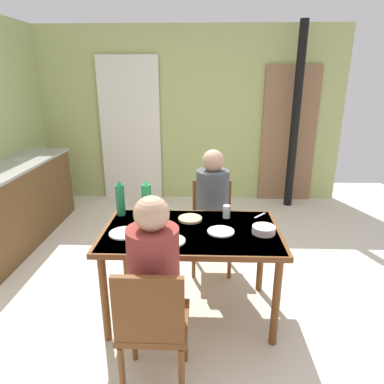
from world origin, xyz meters
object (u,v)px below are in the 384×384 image
Objects in this scene: dining_table at (191,239)px; person_far_diner at (212,197)px; chair_near_diner at (152,323)px; serving_bowl_center at (264,230)px; water_bottle_green_near at (120,199)px; chair_far_diner at (212,220)px; person_near_diner at (154,267)px; water_bottle_green_far at (147,199)px; kitchen_counter at (13,205)px.

dining_table is 0.65m from person_far_diner.
serving_bowl_center is (0.73, 0.71, 0.26)m from chair_near_diner.
dining_table is 7.87× the size of serving_bowl_center.
person_far_diner is 2.61× the size of water_bottle_green_near.
chair_far_diner is at bearing -90.00° from person_far_diner.
chair_far_diner is 1.13× the size of person_far_diner.
person_near_diner reaches higher than water_bottle_green_near.
water_bottle_green_near reaches higher than chair_near_diner.
chair_far_diner is 2.94× the size of water_bottle_green_far.
water_bottle_green_near is (-0.77, -0.48, 0.38)m from chair_far_diner.
person_far_diner is 4.53× the size of serving_bowl_center.
kitchen_counter is at bearing 151.46° from water_bottle_green_far.
kitchen_counter is 2.42m from dining_table.
chair_near_diner reaches higher than serving_bowl_center.
dining_table is 0.53m from water_bottle_green_far.
chair_far_diner is at bearing 77.15° from dining_table.
kitchen_counter is at bearing 133.70° from chair_near_diner.
chair_near_diner is at bearing -135.61° from serving_bowl_center.
water_bottle_green_far reaches higher than serving_bowl_center.
person_far_diner is at bearing 30.14° from water_bottle_green_far.
dining_table is (2.08, -1.22, 0.21)m from kitchen_counter.
person_far_diner is at bearing 90.00° from chair_far_diner.
chair_near_diner is (-0.19, -0.75, -0.16)m from dining_table.
water_bottle_green_near reaches higher than dining_table.
water_bottle_green_near is (-0.40, 1.03, 0.38)m from chair_near_diner.
dining_table is 0.79m from chair_far_diner.
water_bottle_green_far is (1.70, -0.92, 0.42)m from kitchen_counter.
water_bottle_green_far is (0.21, 0.02, 0.00)m from water_bottle_green_near.
chair_far_diner is at bearing 114.49° from serving_bowl_center.
chair_near_diner is 2.95× the size of water_bottle_green_near.
person_far_diner is 0.75m from serving_bowl_center.
chair_far_diner is (2.25, -0.47, 0.05)m from kitchen_counter.
serving_bowl_center is at bearing -4.46° from dining_table.
chair_near_diner is 1.13m from water_bottle_green_far.
person_far_diner is at bearing 118.79° from serving_bowl_center.
kitchen_counter is 6.88× the size of water_bottle_green_near.
chair_near_diner is 1.00× the size of chair_far_diner.
person_near_diner reaches higher than water_bottle_green_far.
serving_bowl_center is at bearing -25.77° from kitchen_counter.
chair_near_diner is 1.45m from person_far_diner.
person_near_diner is (0.00, 0.14, 0.28)m from chair_near_diner.
kitchen_counter is 2.30m from chair_far_diner.
chair_far_diner is (0.17, 0.75, -0.16)m from dining_table.
person_near_diner reaches higher than chair_near_diner.
chair_near_diner is at bearing -79.85° from water_bottle_green_far.
person_near_diner and person_far_diner have the same top height.
person_far_diner is at bearing 73.52° from person_near_diner.
dining_table is 1.54× the size of chair_far_diner.
person_far_diner reaches higher than serving_bowl_center.
serving_bowl_center is (0.73, 0.58, -0.02)m from person_near_diner.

